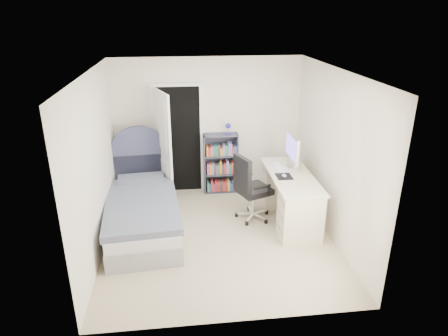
{
  "coord_description": "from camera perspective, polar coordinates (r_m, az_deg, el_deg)",
  "views": [
    {
      "loc": [
        -0.54,
        -5.27,
        3.26
      ],
      "look_at": [
        0.11,
        0.26,
        1.03
      ],
      "focal_mm": 32.0,
      "sensor_mm": 36.0,
      "label": 1
    }
  ],
  "objects": [
    {
      "name": "bookcase",
      "position": [
        7.49,
        -0.4,
        0.39
      ],
      "size": [
        0.63,
        0.27,
        1.34
      ],
      "color": "#3E4155",
      "rests_on": "ground"
    },
    {
      "name": "bed",
      "position": [
        6.47,
        -11.57,
        -5.77
      ],
      "size": [
        1.23,
        2.34,
        1.39
      ],
      "color": "gray",
      "rests_on": "ground"
    },
    {
      "name": "door",
      "position": [
        7.15,
        -7.9,
        3.47
      ],
      "size": [
        0.92,
        0.79,
        2.06
      ],
      "color": "black",
      "rests_on": "ground"
    },
    {
      "name": "floor_lamp",
      "position": [
        7.5,
        -9.42,
        -0.02
      ],
      "size": [
        0.18,
        0.18,
        1.24
      ],
      "color": "silver",
      "rests_on": "ground"
    },
    {
      "name": "nightstand",
      "position": [
        7.47,
        -10.3,
        -1.2
      ],
      "size": [
        0.4,
        0.4,
        0.59
      ],
      "color": "#DBC087",
      "rests_on": "ground"
    },
    {
      "name": "room_shell",
      "position": [
        5.67,
        -0.82,
        1.03
      ],
      "size": [
        3.5,
        3.7,
        2.6
      ],
      "color": "tan",
      "rests_on": "ground"
    },
    {
      "name": "desk",
      "position": [
        6.58,
        9.39,
        -3.86
      ],
      "size": [
        0.66,
        1.66,
        1.36
      ],
      "color": "beige",
      "rests_on": "ground"
    },
    {
      "name": "office_chair",
      "position": [
        6.45,
        3.61,
        -2.47
      ],
      "size": [
        0.65,
        0.65,
        1.12
      ],
      "color": "silver",
      "rests_on": "ground"
    }
  ]
}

